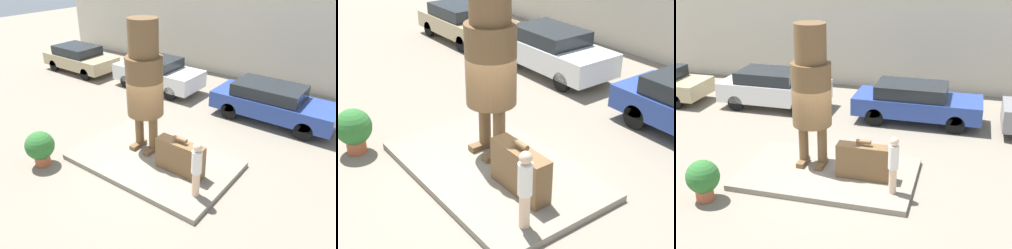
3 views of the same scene
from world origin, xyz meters
TOP-DOWN VIEW (x-y plane):
  - ground_plane at (0.00, 0.00)m, footprint 60.00×60.00m
  - pedestal at (0.00, 0.00)m, footprint 4.95×3.12m
  - building_backdrop at (0.00, 9.23)m, footprint 28.00×0.60m
  - statue_figure at (-0.57, 0.35)m, footprint 1.12×1.12m
  - giant_suitcase at (1.05, -0.09)m, footprint 1.48×0.42m
  - tourist at (1.98, -0.71)m, footprint 0.27×0.27m
  - parked_car_tan at (-9.02, 4.75)m, footprint 4.20×1.88m
  - parked_car_white at (-3.92, 5.20)m, footprint 4.31×1.85m
  - parked_car_blue at (1.83, 5.04)m, footprint 4.65×1.81m
  - planter_pot at (-2.71, -2.13)m, footprint 0.87×0.87m

SIDE VIEW (x-z plane):
  - ground_plane at x=0.00m, z-range 0.00..0.00m
  - pedestal at x=0.00m, z-range 0.00..0.16m
  - planter_pot at x=-2.71m, z-range 0.08..1.20m
  - giant_suitcase at x=1.05m, z-range 0.07..1.22m
  - parked_car_tan at x=-9.02m, z-range 0.05..1.46m
  - parked_car_blue at x=1.83m, z-range 0.06..1.52m
  - parked_car_white at x=-3.92m, z-range 0.05..1.57m
  - tourist at x=1.98m, z-range 0.23..1.82m
  - statue_figure at x=-0.57m, z-range 0.51..4.65m
  - building_backdrop at x=0.00m, z-range 0.00..5.72m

